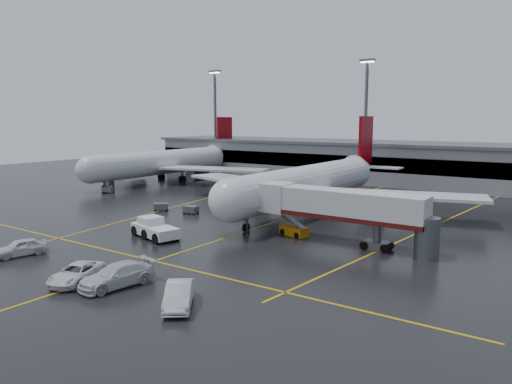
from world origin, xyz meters
The scene contains 22 objects.
ground centered at (0.00, 0.00, 0.00)m, with size 220.00×220.00×0.00m, color black.
apron_line_centre centered at (0.00, 0.00, 0.01)m, with size 0.25×90.00×0.02m, color gold.
apron_line_stop centered at (0.00, -22.00, 0.01)m, with size 60.00×0.25×0.02m, color gold.
apron_line_left centered at (-20.00, 10.00, 0.01)m, with size 0.25×70.00×0.02m, color gold.
apron_line_right centered at (18.00, 10.00, 0.01)m, with size 0.25×70.00×0.02m, color gold.
terminal centered at (0.00, 47.93, 4.32)m, with size 122.00×19.00×8.60m.
light_mast_left centered at (-45.00, 42.00, 14.47)m, with size 3.00×1.20×25.45m.
light_mast_mid centered at (-5.00, 42.00, 14.47)m, with size 3.00×1.20×25.45m.
main_airliner centered at (0.00, 9.70, 4.21)m, with size 48.80×45.60×14.10m.
second_airliner centered at (-42.00, 21.70, 4.21)m, with size 48.80×45.60×14.10m.
jet_bridge centered at (11.87, -6.00, 3.93)m, with size 19.90×3.40×6.05m.
pushback_tractor centered at (-6.85, -15.47, 0.95)m, with size 7.18×4.37×2.40m.
belt_loader centered at (5.73, -5.40, 0.55)m, with size 3.76×2.37×2.22m.
service_van_a centered at (-0.85, -29.80, 0.77)m, with size 2.57×5.57×1.55m, color white.
service_van_b centered at (2.68, -28.53, 0.92)m, with size 2.57×6.33×1.84m, color silver.
service_van_c centered at (9.78, -28.78, 0.87)m, with size 1.83×5.26×1.73m, color silver.
service_van_d centered at (-12.24, -28.17, 0.84)m, with size 1.99×4.95×1.68m, color silver.
baggage_cart_a centered at (-12.93, -2.63, 0.63)m, with size 2.19×1.61×1.12m.
baggage_cart_b centered at (-18.12, -3.45, 0.63)m, with size 2.37×2.28×1.12m.
baggage_cart_c centered at (-11.07, 5.64, 0.63)m, with size 2.02×1.33×1.12m.
baggage_cart_d centered at (-46.17, 9.28, 0.63)m, with size 2.10×1.46×1.12m.
baggage_cart_e centered at (-38.66, 3.21, 0.63)m, with size 2.31×1.88×1.12m.
Camera 1 is at (33.06, -52.66, 13.38)m, focal length 33.55 mm.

